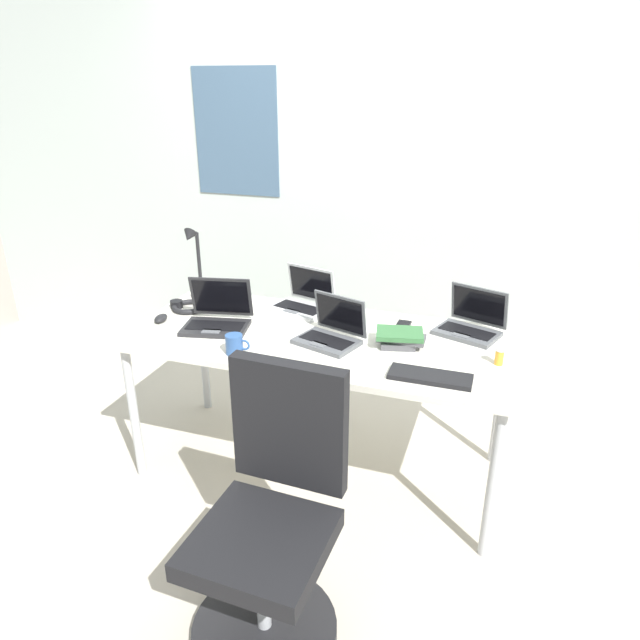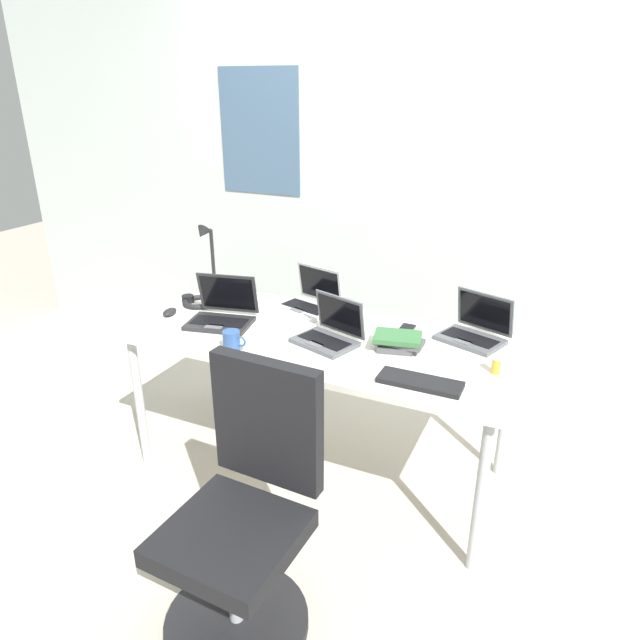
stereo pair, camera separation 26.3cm
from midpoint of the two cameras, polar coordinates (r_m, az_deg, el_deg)
name	(u,v)px [view 2 (the right image)]	position (r m, az deg, el deg)	size (l,w,h in m)	color
ground_plane	(320,466)	(3.04, 2.56, -14.48)	(12.00, 12.00, 0.00)	#B7AD9E
wall_back	(398,180)	(3.51, 9.99, 13.58)	(6.00, 0.13, 2.60)	#B2BCB7
desk	(320,347)	(2.68, 2.81, -2.76)	(1.80, 0.80, 0.74)	silver
desk_lamp	(209,259)	(3.17, -8.72, 5.99)	(0.12, 0.18, 0.40)	black
laptop_near_lamp	(222,314)	(2.81, -7.16, 0.58)	(0.35, 0.32, 0.23)	#232326
laptop_near_mouse	(329,334)	(2.58, 3.84, -1.42)	(0.33, 0.29, 0.21)	#515459
laptop_front_left	(474,331)	(2.73, 17.90, -1.10)	(0.34, 0.31, 0.21)	#515459
laptop_mid_desk	(310,301)	(2.96, 1.54, 1.89)	(0.34, 0.30, 0.22)	#B7BABC
external_keyboard	(420,382)	(2.30, 13.26, -6.15)	(0.33, 0.12, 0.02)	black
computer_mouse	(170,312)	(2.96, -12.38, 0.74)	(0.06, 0.10, 0.03)	black
cell_phone	(406,330)	(2.76, 11.28, -1.02)	(0.06, 0.14, 0.01)	black
headphones	(200,302)	(3.07, -9.60, 1.77)	(0.21, 0.18, 0.04)	black
pill_bottle	(496,364)	(2.45, 20.21, -4.26)	(0.04, 0.04, 0.08)	gold
book_stack	(398,341)	(2.55, 10.71, -2.18)	(0.23, 0.19, 0.07)	#4C4C51
coffee_mug	(232,340)	(2.52, -5.89, -2.11)	(0.11, 0.08, 0.09)	#2D518C
office_chair	(245,526)	(2.12, -3.84, -20.04)	(0.52, 0.55, 0.97)	black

